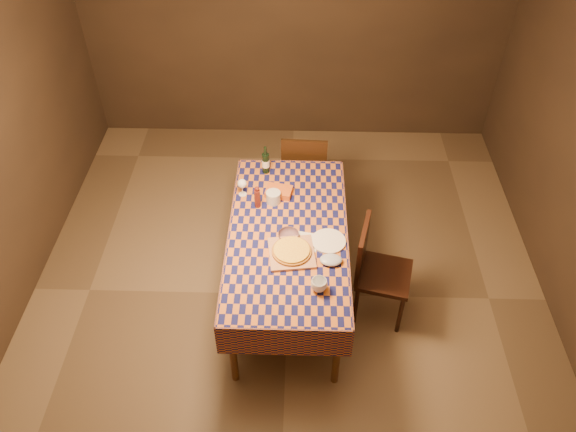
{
  "coord_description": "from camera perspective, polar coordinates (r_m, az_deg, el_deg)",
  "views": [
    {
      "loc": [
        0.09,
        -3.11,
        3.89
      ],
      "look_at": [
        0.0,
        0.05,
        0.9
      ],
      "focal_mm": 35.0,
      "sensor_mm": 36.0,
      "label": 1
    }
  ],
  "objects": [
    {
      "name": "bowl",
      "position": [
        4.34,
        0.05,
        -2.03
      ],
      "size": [
        0.17,
        0.17,
        0.05
      ],
      "primitive_type": "imported",
      "rotation": [
        0.0,
        0.0,
        -0.08
      ],
      "color": "#5C414E",
      "rests_on": "dining_table"
    },
    {
      "name": "dining_table",
      "position": [
        4.46,
        -0.02,
        -2.37
      ],
      "size": [
        0.94,
        1.84,
        0.77
      ],
      "color": "brown",
      "rests_on": "ground"
    },
    {
      "name": "wine_bottle",
      "position": [
        4.91,
        -2.28,
        5.44
      ],
      "size": [
        0.08,
        0.08,
        0.27
      ],
      "color": "black",
      "rests_on": "dining_table"
    },
    {
      "name": "chair_far",
      "position": [
        5.41,
        1.66,
        4.86
      ],
      "size": [
        0.44,
        0.45,
        0.93
      ],
      "color": "black",
      "rests_on": "ground"
    },
    {
      "name": "pizza",
      "position": [
        4.22,
        0.37,
        -3.54
      ],
      "size": [
        0.37,
        0.37,
        0.03
      ],
      "color": "#9A5E19",
      "rests_on": "cutting_board"
    },
    {
      "name": "cutting_board",
      "position": [
        4.24,
        0.37,
        -3.77
      ],
      "size": [
        0.38,
        0.38,
        0.02
      ],
      "primitive_type": "cube",
      "rotation": [
        0.0,
        0.0,
        0.13
      ],
      "color": "#B47854",
      "rests_on": "dining_table"
    },
    {
      "name": "room",
      "position": [
        4.02,
        -0.02,
        4.18
      ],
      "size": [
        5.0,
        5.1,
        2.7
      ],
      "color": "brown",
      "rests_on": "ground"
    },
    {
      "name": "flour_bag",
      "position": [
        4.18,
        4.38,
        -4.46
      ],
      "size": [
        0.2,
        0.17,
        0.05
      ],
      "primitive_type": "ellipsoid",
      "rotation": [
        0.0,
        0.0,
        0.32
      ],
      "color": "#9FAFCB",
      "rests_on": "dining_table"
    },
    {
      "name": "flour_patch",
      "position": [
        4.34,
        1.4,
        -2.53
      ],
      "size": [
        0.29,
        0.24,
        0.0
      ],
      "primitive_type": "cube",
      "rotation": [
        0.0,
        0.0,
        -0.19
      ],
      "color": "silver",
      "rests_on": "dining_table"
    },
    {
      "name": "deli_tub",
      "position": [
        4.64,
        -1.5,
        1.92
      ],
      "size": [
        0.16,
        0.16,
        0.1
      ],
      "primitive_type": "cylinder",
      "rotation": [
        0.0,
        0.0,
        -0.41
      ],
      "color": "silver",
      "rests_on": "dining_table"
    },
    {
      "name": "chair_right",
      "position": [
        4.54,
        8.8,
        -5.14
      ],
      "size": [
        0.51,
        0.51,
        0.93
      ],
      "color": "black",
      "rests_on": "ground"
    },
    {
      "name": "wine_glass",
      "position": [
        4.68,
        -4.69,
        3.24
      ],
      "size": [
        0.08,
        0.08,
        0.16
      ],
      "color": "silver",
      "rests_on": "dining_table"
    },
    {
      "name": "tumbler",
      "position": [
        3.99,
        3.17,
        -7.0
      ],
      "size": [
        0.15,
        0.15,
        0.09
      ],
      "primitive_type": "imported",
      "rotation": [
        0.0,
        0.0,
        0.27
      ],
      "color": "white",
      "rests_on": "dining_table"
    },
    {
      "name": "white_plate",
      "position": [
        4.34,
        4.13,
        -2.56
      ],
      "size": [
        0.34,
        0.34,
        0.02
      ],
      "primitive_type": "cylinder",
      "rotation": [
        0.0,
        0.0,
        0.32
      ],
      "color": "white",
      "rests_on": "dining_table"
    },
    {
      "name": "takeout_container",
      "position": [
        4.72,
        -0.93,
        2.5
      ],
      "size": [
        0.24,
        0.19,
        0.05
      ],
      "primitive_type": "cube",
      "rotation": [
        0.0,
        0.0,
        -0.19
      ],
      "color": "#C35519",
      "rests_on": "dining_table"
    },
    {
      "name": "pepper_mill",
      "position": [
        4.57,
        -3.14,
        1.9
      ],
      "size": [
        0.06,
        0.06,
        0.21
      ],
      "color": "#521913",
      "rests_on": "dining_table"
    }
  ]
}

